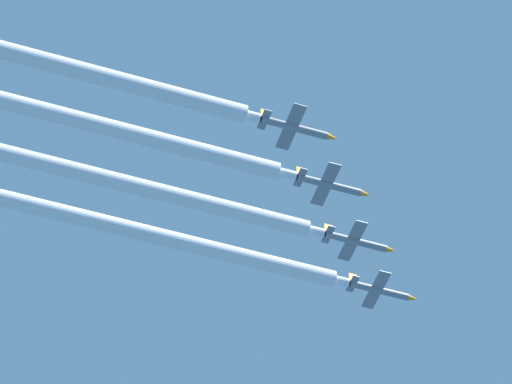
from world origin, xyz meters
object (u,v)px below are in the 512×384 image
at_px(jet_third_echelon, 331,185).
at_px(jet_lead, 381,291).
at_px(jet_second_echelon, 358,242).
at_px(jet_fourth_echelon, 296,128).

bearing_deg(jet_third_echelon, jet_lead, 141.44).
height_order(jet_second_echelon, jet_fourth_echelon, jet_second_echelon).
distance_m(jet_lead, jet_fourth_echelon, 41.04).
bearing_deg(jet_fourth_echelon, jet_lead, 140.08).
bearing_deg(jet_second_echelon, jet_lead, 141.62).
relative_size(jet_third_echelon, jet_fourth_echelon, 1.00).
bearing_deg(jet_lead, jet_fourth_echelon, -39.92).
distance_m(jet_lead, jet_second_echelon, 13.42).
xyz_separation_m(jet_lead, jet_fourth_echelon, (31.31, -26.20, -4.17)).
xyz_separation_m(jet_second_echelon, jet_fourth_echelon, (20.86, -17.93, -2.61)).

